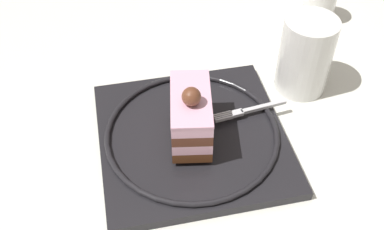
# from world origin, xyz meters

# --- Properties ---
(ground_plane) EXTENTS (2.40, 2.40, 0.00)m
(ground_plane) POSITION_xyz_m (0.00, 0.00, 0.00)
(ground_plane) COLOR silver
(dessert_plate) EXTENTS (0.25, 0.25, 0.02)m
(dessert_plate) POSITION_xyz_m (-0.02, 0.02, 0.01)
(dessert_plate) COLOR black
(dessert_plate) RESTS_ON ground_plane
(cake_slice) EXTENTS (0.07, 0.11, 0.09)m
(cake_slice) POSITION_xyz_m (-0.02, 0.01, 0.06)
(cake_slice) COLOR brown
(cake_slice) RESTS_ON dessert_plate
(fork) EXTENTS (0.11, 0.02, 0.00)m
(fork) POSITION_xyz_m (0.06, 0.04, 0.02)
(fork) COLOR silver
(fork) RESTS_ON dessert_plate
(drink_glass_near) EXTENTS (0.06, 0.06, 0.07)m
(drink_glass_near) POSITION_xyz_m (0.25, 0.26, 0.03)
(drink_glass_near) COLOR white
(drink_glass_near) RESTS_ON ground_plane
(drink_glass_far) EXTENTS (0.08, 0.08, 0.12)m
(drink_glass_far) POSITION_xyz_m (0.16, 0.10, 0.05)
(drink_glass_far) COLOR white
(drink_glass_far) RESTS_ON ground_plane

